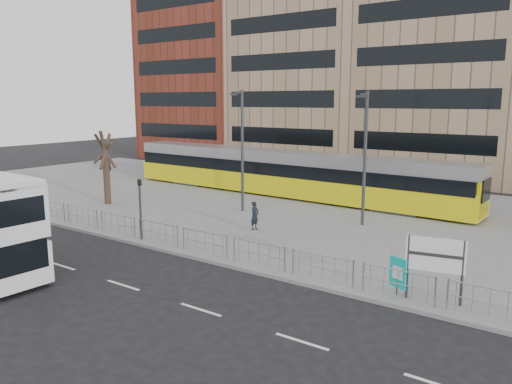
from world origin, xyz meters
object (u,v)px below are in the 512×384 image
Objects in this scene: station_sign at (435,258)px; traffic_light_west at (140,201)px; lamp_post_west at (242,146)px; bare_tree at (104,129)px; tram at (283,173)px; pedestrian at (255,216)px; lamp_post_east at (365,153)px; ad_panel at (398,273)px.

station_sign is 14.37m from traffic_light_west.
lamp_post_west is 9.51m from bare_tree.
station_sign is at bearing -40.94° from tram.
pedestrian is 6.17m from traffic_light_west.
bare_tree is at bearing -158.40° from lamp_post_west.
traffic_light_west is (-3.57, -4.89, 1.20)m from pedestrian.
pedestrian is at bearing 146.13° from station_sign.
lamp_post_east is at bearing -28.85° from tram.
station_sign is 11.71m from pedestrian.
pedestrian is at bearing 0.61° from bare_tree.
lamp_post_west is 1.02× the size of lamp_post_east.
station_sign is 16.39m from lamp_post_west.
ad_panel is (13.68, -14.00, -0.83)m from tram.
lamp_post_west is (0.74, -6.03, 2.51)m from tram.
bare_tree is (-21.73, 4.49, 4.25)m from ad_panel.
station_sign is (14.91, -13.85, -0.06)m from tram.
traffic_light_west is at bearing -28.97° from bare_tree.
bare_tree is at bearing -164.87° from lamp_post_east.
bare_tree reaches higher than pedestrian.
lamp_post_east reaches higher than traffic_light_west.
lamp_post_west is at bearing 21.60° from bare_tree.
lamp_post_west is at bearing 139.71° from station_sign.
lamp_post_west is (-12.94, 7.97, 3.34)m from ad_panel.
pedestrian is 5.84m from lamp_post_west.
station_sign is 0.31× the size of lamp_post_east.
lamp_post_west is at bearing 80.36° from traffic_light_west.
pedestrian is 6.98m from lamp_post_east.
pedestrian is 0.21× the size of lamp_post_east.
pedestrian is at bearing -44.85° from lamp_post_west.
lamp_post_east is 17.14m from bare_tree.
tram is 3.76× the size of lamp_post_east.
bare_tree is at bearing 157.91° from station_sign.
ad_panel is 0.91× the size of pedestrian.
pedestrian is 0.22× the size of bare_tree.
ad_panel is 0.20× the size of bare_tree.
traffic_light_west is at bearing 145.62° from pedestrian.
lamp_post_west is at bearing 46.86° from pedestrian.
station_sign is at bearing -110.79° from pedestrian.
station_sign is 0.30× the size of lamp_post_west.
pedestrian is at bearing 177.18° from ad_panel.
lamp_post_west reaches higher than station_sign.
lamp_post_west is at bearing -172.75° from lamp_post_east.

